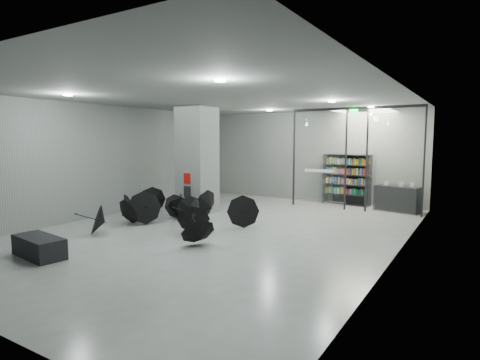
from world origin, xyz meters
The scene contains 10 objects.
room centered at (0.00, 0.00, 2.84)m, with size 14.00×14.02×4.01m.
column centered at (-2.50, 2.00, 2.00)m, with size 1.20×1.20×4.00m, color slate.
fire_cabinet centered at (-2.50, 1.38, 1.35)m, with size 0.28×0.04×0.38m, color #A50A07.
info_panel centered at (-2.50, 1.38, 0.85)m, with size 0.30×0.03×0.42m, color black.
exit_sign centered at (2.40, 5.30, 3.82)m, with size 0.30×0.06×0.15m, color #0CE533.
glass_partition centered at (2.39, 5.50, 2.18)m, with size 5.06×0.08×4.00m.
bench centered at (-2.18, -4.52, 0.24)m, with size 1.51×0.65×0.49m, color black.
bookshelf centered at (1.79, 6.75, 1.07)m, with size 1.94×0.39×2.13m, color black, non-canonical shape.
shop_counter centered at (3.95, 6.18, 0.49)m, with size 1.64×0.66×0.98m, color black.
umbrella_cluster centered at (-1.76, -0.19, 0.30)m, with size 5.75×4.52×1.24m.
Camera 1 is at (6.63, -9.74, 2.78)m, focal length 29.42 mm.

